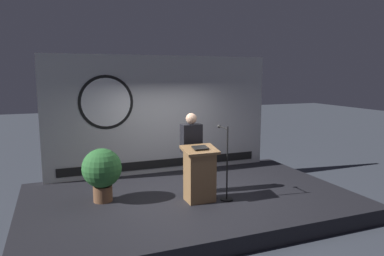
% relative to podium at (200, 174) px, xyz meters
% --- Properties ---
extents(ground_plane, '(40.00, 40.00, 0.00)m').
position_rel_podium_xyz_m(ground_plane, '(-0.06, 0.37, -0.82)').
color(ground_plane, '#383D47').
extents(stage_platform, '(6.40, 4.00, 0.30)m').
position_rel_podium_xyz_m(stage_platform, '(-0.06, 0.37, -0.67)').
color(stage_platform, black).
rests_on(stage_platform, ground).
extents(banner_display, '(5.52, 0.12, 2.84)m').
position_rel_podium_xyz_m(banner_display, '(-0.10, 2.22, 0.89)').
color(banner_display, silver).
rests_on(banner_display, stage_platform).
extents(podium, '(0.64, 0.50, 1.07)m').
position_rel_podium_xyz_m(podium, '(0.00, 0.00, 0.00)').
color(podium, olive).
rests_on(podium, stage_platform).
extents(speaker_person, '(0.40, 0.26, 1.64)m').
position_rel_podium_xyz_m(speaker_person, '(0.02, 0.48, 0.31)').
color(speaker_person, black).
rests_on(speaker_person, stage_platform).
extents(microphone_stand, '(0.24, 0.53, 1.43)m').
position_rel_podium_xyz_m(microphone_stand, '(0.50, -0.10, -0.02)').
color(microphone_stand, black).
rests_on(microphone_stand, stage_platform).
extents(potted_plant, '(0.74, 0.74, 1.02)m').
position_rel_podium_xyz_m(potted_plant, '(-1.73, 0.65, 0.08)').
color(potted_plant, brown).
rests_on(potted_plant, stage_platform).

